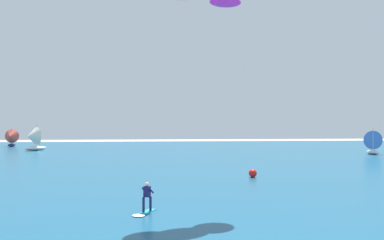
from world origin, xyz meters
The scene contains 6 objects.
ocean centered at (0.00, 50.41, 0.05)m, with size 160.00×90.00×0.10m, color navy.
kitesurfer centered at (-3.94, 12.51, 0.70)m, with size 1.38×2.00×1.67m.
sailboat_outermost centered at (-35.20, 74.46, 2.03)m, with size 3.04×3.59×4.20m.
sailboat_near_shore centered at (-26.48, 62.06, 2.33)m, with size 4.32×4.29×4.88m.
sailboat_center_horizon centered at (31.45, 49.19, 2.06)m, with size 3.25×3.76×4.27m.
marker_buoy centered at (5.40, 25.20, 0.48)m, with size 0.76×0.76×0.76m, color red.
Camera 1 is at (-3.17, -7.88, 5.03)m, focal length 34.25 mm.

